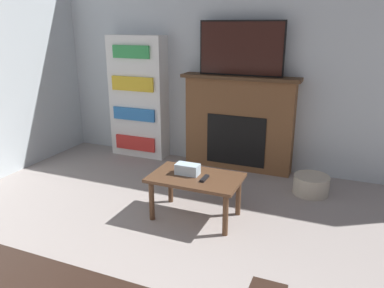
{
  "coord_description": "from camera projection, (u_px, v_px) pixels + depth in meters",
  "views": [
    {
      "loc": [
        1.1,
        -0.45,
        1.76
      ],
      "look_at": [
        -0.1,
        2.42,
        0.76
      ],
      "focal_mm": 35.0,
      "sensor_mm": 36.0,
      "label": 1
    }
  ],
  "objects": [
    {
      "name": "coffee_table",
      "position": [
        196.0,
        182.0,
        3.48
      ],
      "size": [
        0.84,
        0.52,
        0.42
      ],
      "color": "brown",
      "rests_on": "ground_plane"
    },
    {
      "name": "storage_basket",
      "position": [
        311.0,
        185.0,
        4.05
      ],
      "size": [
        0.38,
        0.38,
        0.21
      ],
      "color": "#BCB29E",
      "rests_on": "ground_plane"
    },
    {
      "name": "wall_back",
      "position": [
        252.0,
        60.0,
        4.5
      ],
      "size": [
        6.22,
        0.06,
        2.7
      ],
      "color": "silver",
      "rests_on": "ground_plane"
    },
    {
      "name": "tissue_box",
      "position": [
        188.0,
        169.0,
        3.49
      ],
      "size": [
        0.22,
        0.12,
        0.1
      ],
      "color": "silver",
      "rests_on": "coffee_table"
    },
    {
      "name": "tv",
      "position": [
        241.0,
        48.0,
        4.35
      ],
      "size": [
        1.02,
        0.03,
        0.63
      ],
      "color": "black",
      "rests_on": "fireplace"
    },
    {
      "name": "remote_control",
      "position": [
        205.0,
        178.0,
        3.38
      ],
      "size": [
        0.04,
        0.15,
        0.02
      ],
      "color": "black",
      "rests_on": "coffee_table"
    },
    {
      "name": "fireplace",
      "position": [
        239.0,
        123.0,
        4.64
      ],
      "size": [
        1.44,
        0.28,
        1.18
      ],
      "color": "brown",
      "rests_on": "ground_plane"
    },
    {
      "name": "bookshelf",
      "position": [
        138.0,
        98.0,
        5.07
      ],
      "size": [
        0.79,
        0.29,
        1.63
      ],
      "color": "white",
      "rests_on": "ground_plane"
    }
  ]
}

